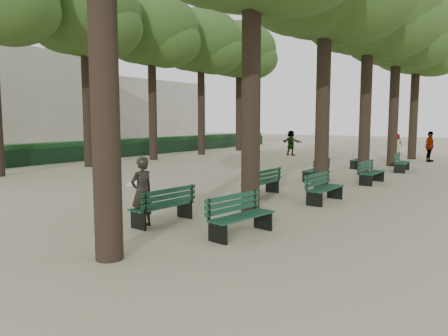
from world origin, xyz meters
The scene contains 23 objects.
ground centered at (0.00, 0.00, 0.00)m, with size 120.00×120.00×0.00m, color tan.
tree_central_3 centered at (1.50, 13.00, 7.65)m, with size 6.00×6.00×9.95m.
tree_central_4 centered at (1.50, 18.00, 7.65)m, with size 6.00×6.00×9.95m.
tree_central_5 centered at (1.50, 23.00, 7.65)m, with size 6.00×6.00×9.95m.
tree_far_2 centered at (-12.00, 8.00, 8.14)m, with size 6.00×6.00×10.45m.
tree_far_3 centered at (-12.00, 13.00, 8.14)m, with size 6.00×6.00×10.45m.
tree_far_4 centered at (-12.00, 18.00, 8.14)m, with size 6.00×6.00×10.45m.
tree_far_5 centered at (-12.00, 23.00, 8.14)m, with size 6.00×6.00×10.45m.
bench_left_0 centered at (0.37, 0.66, 0.27)m, with size 0.70×1.84×0.92m.
bench_left_1 centered at (0.37, 5.53, 0.27)m, with size 0.58×1.80×0.92m.
bench_left_2 centered at (0.37, 10.15, 0.27)m, with size 0.59×1.81×0.92m.
bench_left_3 centered at (0.37, 15.91, 0.27)m, with size 0.62×1.82×0.92m.
bench_right_0 centered at (2.63, 0.80, 0.27)m, with size 0.80×1.86×0.92m.
bench_right_1 centered at (2.63, 5.63, 0.27)m, with size 0.62×1.81×0.92m.
bench_right_2 centered at (2.63, 10.55, 0.27)m, with size 0.59×1.81×0.92m.
bench_right_3 centered at (2.63, 15.54, 0.27)m, with size 0.74×1.85×0.92m.
man_with_map centered at (0.20, 0.11, 0.86)m, with size 0.64×0.72×1.72m.
pedestrian_c centered at (2.78, 21.67, 0.94)m, with size 1.10×0.37×1.87m, color #262628.
pedestrian_e centered at (-6.32, 21.18, 0.90)m, with size 1.67×0.36×1.80m, color #262628.
pedestrian_d centered at (-0.18, 26.04, 0.77)m, with size 0.76×0.31×1.55m, color #262628.
fence centered at (-15.00, 11.00, 0.45)m, with size 0.08×42.00×0.90m, color black.
hedge centered at (-15.70, 11.00, 0.60)m, with size 1.20×42.00×1.20m, color #153E1B.
building_far centered at (-33.00, 30.00, 3.50)m, with size 12.00×16.00×7.00m, color #B7B2A3.
Camera 1 is at (7.82, -7.25, 2.61)m, focal length 35.00 mm.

